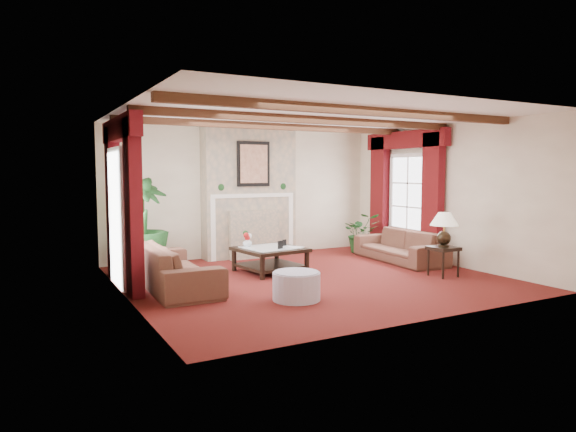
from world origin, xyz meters
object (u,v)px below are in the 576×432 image
sofa_right (400,241)px  potted_palm (140,244)px  side_table (443,261)px  coffee_table (270,260)px  sofa_left (175,259)px  ottoman (296,286)px

sofa_right → potted_palm: 5.01m
side_table → coffee_table: bearing=144.8°
sofa_left → side_table: 4.50m
potted_palm → coffee_table: (2.05, -1.08, -0.28)m
sofa_right → coffee_table: 2.80m
side_table → ottoman: side_table is taller
ottoman → potted_palm: bearing=116.1°
coffee_table → ottoman: coffee_table is taller
coffee_table → ottoman: bearing=-113.5°
side_table → ottoman: size_ratio=0.77×
coffee_table → sofa_right: bearing=-12.4°
potted_palm → coffee_table: 2.33m
sofa_right → ottoman: size_ratio=3.25×
potted_palm → coffee_table: size_ratio=1.91×
ottoman → sofa_right: bearing=27.5°
sofa_left → potted_palm: potted_palm is taller
coffee_table → ottoman: 2.05m
sofa_right → potted_palm: size_ratio=1.06×
side_table → ottoman: (-3.02, -0.24, -0.06)m
sofa_right → coffee_table: size_ratio=2.02×
sofa_left → coffee_table: bearing=-75.8°
sofa_left → side_table: (4.30, -1.30, -0.19)m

